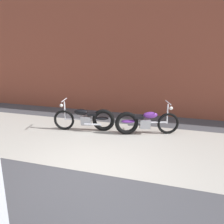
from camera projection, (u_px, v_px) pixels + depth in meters
name	position (u px, v px, depth m)	size (l,w,h in m)	color
ground_plane	(88.00, 172.00, 5.01)	(80.00, 80.00, 0.00)	#47474C
sidewalk_slab	(112.00, 142.00, 6.63)	(36.00, 3.50, 0.01)	#B2ADA3
brick_building_wall	(138.00, 35.00, 8.99)	(36.00, 0.50, 6.26)	brown
motorcycle_black	(88.00, 119.00, 7.50)	(1.98, 0.71, 1.03)	black
motorcycle_purple	(142.00, 122.00, 7.18)	(1.92, 0.89, 1.03)	black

